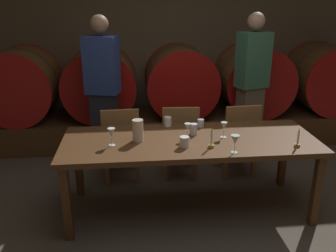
{
  "coord_description": "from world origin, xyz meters",
  "views": [
    {
      "loc": [
        -0.67,
        -2.81,
        2.02
      ],
      "look_at": [
        -0.34,
        0.51,
        0.81
      ],
      "focal_mm": 39.0,
      "sensor_mm": 36.0,
      "label": 1
    }
  ],
  "objects_px": {
    "wine_barrel_left": "(101,83)",
    "chair_center": "(180,138)",
    "candle_right": "(298,142)",
    "wine_barrel_far_left": "(21,85)",
    "wine_glass_far_right": "(235,140)",
    "cup_far_left": "(168,121)",
    "dining_table": "(190,146)",
    "pitcher": "(138,131)",
    "wine_glass_far_left": "(111,133)",
    "wine_glass_center_right": "(224,127)",
    "cup_center_left": "(184,142)",
    "wine_barrel_far_right": "(324,78)",
    "chair_right": "(238,136)",
    "candle_left": "(211,142)",
    "wine_barrel_center": "(180,81)",
    "wine_glass_center_left": "(188,128)",
    "cup_far_right": "(201,123)",
    "guest_right": "(251,85)",
    "cup_center_right": "(194,129)",
    "wine_barrel_right": "(253,80)",
    "guest_left": "(103,92)",
    "chair_left": "(121,141)"
  },
  "relations": [
    {
      "from": "wine_glass_center_left",
      "to": "cup_far_right",
      "type": "distance_m",
      "value": 0.37
    },
    {
      "from": "wine_glass_center_left",
      "to": "wine_glass_far_right",
      "type": "bearing_deg",
      "value": -45.39
    },
    {
      "from": "pitcher",
      "to": "wine_glass_center_left",
      "type": "relative_size",
      "value": 1.36
    },
    {
      "from": "wine_barrel_far_left",
      "to": "guest_right",
      "type": "xyz_separation_m",
      "value": [
        2.98,
        -0.6,
        0.07
      ]
    },
    {
      "from": "candle_right",
      "to": "pitcher",
      "type": "xyz_separation_m",
      "value": [
        -1.4,
        0.27,
        0.06
      ]
    },
    {
      "from": "wine_barrel_far_left",
      "to": "guest_left",
      "type": "relative_size",
      "value": 0.53
    },
    {
      "from": "wine_glass_center_left",
      "to": "cup_center_right",
      "type": "height_order",
      "value": "wine_glass_center_left"
    },
    {
      "from": "dining_table",
      "to": "chair_left",
      "type": "bearing_deg",
      "value": 135.26
    },
    {
      "from": "guest_left",
      "to": "pitcher",
      "type": "height_order",
      "value": "guest_left"
    },
    {
      "from": "wine_barrel_far_left",
      "to": "wine_barrel_far_right",
      "type": "height_order",
      "value": "same"
    },
    {
      "from": "wine_barrel_far_right",
      "to": "guest_right",
      "type": "relative_size",
      "value": 0.53
    },
    {
      "from": "candle_right",
      "to": "wine_barrel_far_left",
      "type": "bearing_deg",
      "value": 144.14
    },
    {
      "from": "dining_table",
      "to": "wine_glass_center_left",
      "type": "distance_m",
      "value": 0.18
    },
    {
      "from": "cup_far_right",
      "to": "guest_right",
      "type": "bearing_deg",
      "value": 48.51
    },
    {
      "from": "wine_barrel_left",
      "to": "cup_far_left",
      "type": "height_order",
      "value": "wine_barrel_left"
    },
    {
      "from": "wine_barrel_far_right",
      "to": "candle_right",
      "type": "bearing_deg",
      "value": -122.46
    },
    {
      "from": "dining_table",
      "to": "cup_center_right",
      "type": "bearing_deg",
      "value": 64.16
    },
    {
      "from": "cup_far_right",
      "to": "wine_barrel_far_left",
      "type": "bearing_deg",
      "value": 144.97
    },
    {
      "from": "cup_far_left",
      "to": "chair_center",
      "type": "bearing_deg",
      "value": 60.42
    },
    {
      "from": "wine_barrel_far_left",
      "to": "wine_glass_center_left",
      "type": "xyz_separation_m",
      "value": [
        1.99,
        -1.83,
        -0.02
      ]
    },
    {
      "from": "guest_left",
      "to": "candle_left",
      "type": "relative_size",
      "value": 9.47
    },
    {
      "from": "wine_barrel_center",
      "to": "candle_left",
      "type": "bearing_deg",
      "value": -89.76
    },
    {
      "from": "wine_barrel_far_right",
      "to": "cup_far_right",
      "type": "relative_size",
      "value": 11.94
    },
    {
      "from": "wine_glass_far_left",
      "to": "cup_far_left",
      "type": "relative_size",
      "value": 1.68
    },
    {
      "from": "cup_center_right",
      "to": "wine_barrel_right",
      "type": "bearing_deg",
      "value": 56.56
    },
    {
      "from": "wine_barrel_left",
      "to": "chair_center",
      "type": "height_order",
      "value": "wine_barrel_left"
    },
    {
      "from": "wine_barrel_left",
      "to": "wine_barrel_right",
      "type": "relative_size",
      "value": 1.0
    },
    {
      "from": "wine_glass_center_right",
      "to": "wine_glass_far_right",
      "type": "distance_m",
      "value": 0.35
    },
    {
      "from": "dining_table",
      "to": "wine_barrel_far_left",
      "type": "bearing_deg",
      "value": 137.51
    },
    {
      "from": "wine_barrel_center",
      "to": "wine_glass_center_right",
      "type": "bearing_deg",
      "value": -84.53
    },
    {
      "from": "chair_center",
      "to": "cup_far_left",
      "type": "height_order",
      "value": "chair_center"
    },
    {
      "from": "candle_left",
      "to": "wine_glass_center_right",
      "type": "bearing_deg",
      "value": 53.52
    },
    {
      "from": "pitcher",
      "to": "cup_far_left",
      "type": "bearing_deg",
      "value": 50.56
    },
    {
      "from": "wine_barrel_center",
      "to": "guest_left",
      "type": "xyz_separation_m",
      "value": [
        -1.01,
        -0.72,
        0.06
      ]
    },
    {
      "from": "wine_glass_far_right",
      "to": "cup_far_left",
      "type": "height_order",
      "value": "wine_glass_far_right"
    },
    {
      "from": "wine_barrel_far_left",
      "to": "candle_right",
      "type": "bearing_deg",
      "value": -35.86
    },
    {
      "from": "wine_barrel_center",
      "to": "chair_right",
      "type": "bearing_deg",
      "value": -65.9
    },
    {
      "from": "wine_barrel_center",
      "to": "chair_right",
      "type": "relative_size",
      "value": 1.1
    },
    {
      "from": "wine_barrel_center",
      "to": "chair_center",
      "type": "distance_m",
      "value": 1.23
    },
    {
      "from": "chair_right",
      "to": "cup_far_left",
      "type": "distance_m",
      "value": 0.94
    },
    {
      "from": "wine_glass_center_right",
      "to": "cup_center_left",
      "type": "bearing_deg",
      "value": -154.29
    },
    {
      "from": "wine_barrel_far_right",
      "to": "chair_right",
      "type": "bearing_deg",
      "value": -143.58
    },
    {
      "from": "guest_left",
      "to": "cup_far_left",
      "type": "xyz_separation_m",
      "value": [
        0.69,
        -0.74,
        -0.14
      ]
    },
    {
      "from": "candle_right",
      "to": "dining_table",
      "type": "bearing_deg",
      "value": 163.25
    },
    {
      "from": "wine_glass_far_left",
      "to": "cup_far_left",
      "type": "xyz_separation_m",
      "value": [
        0.55,
        0.46,
        -0.07
      ]
    },
    {
      "from": "candle_left",
      "to": "wine_barrel_center",
      "type": "bearing_deg",
      "value": 90.24
    },
    {
      "from": "pitcher",
      "to": "wine_glass_center_right",
      "type": "xyz_separation_m",
      "value": [
        0.81,
        0.01,
        0.01
      ]
    },
    {
      "from": "chair_center",
      "to": "candle_right",
      "type": "bearing_deg",
      "value": 138.02
    },
    {
      "from": "dining_table",
      "to": "cup_center_right",
      "type": "height_order",
      "value": "cup_center_right"
    },
    {
      "from": "wine_barrel_center",
      "to": "wine_glass_far_right",
      "type": "xyz_separation_m",
      "value": [
        0.18,
        -2.19,
        -0.01
      ]
    }
  ]
}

